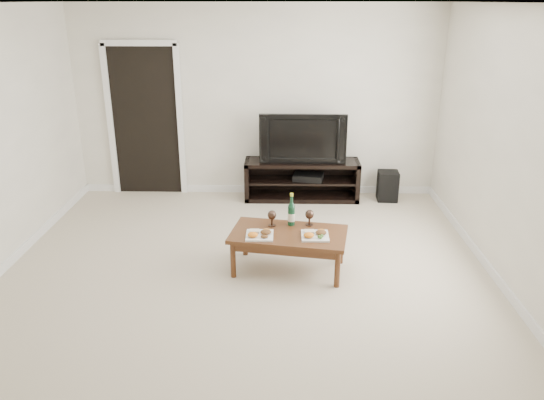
% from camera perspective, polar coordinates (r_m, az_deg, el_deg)
% --- Properties ---
extents(floor, '(5.50, 5.50, 0.00)m').
position_cam_1_polar(floor, '(5.23, -3.03, -9.41)').
color(floor, '#BEB398').
rests_on(floor, ground).
extents(back_wall, '(5.00, 0.04, 2.60)m').
position_cam_1_polar(back_wall, '(7.40, -1.66, 10.44)').
color(back_wall, beige).
rests_on(back_wall, ground).
extents(ceiling, '(5.00, 5.50, 0.04)m').
position_cam_1_polar(ceiling, '(4.52, -3.69, 20.67)').
color(ceiling, white).
rests_on(ceiling, back_wall).
extents(doorway, '(0.90, 0.02, 2.05)m').
position_cam_1_polar(doorway, '(7.66, -13.44, 8.14)').
color(doorway, black).
rests_on(doorway, ground).
extents(media_console, '(1.57, 0.45, 0.55)m').
position_cam_1_polar(media_console, '(7.39, 3.22, 2.18)').
color(media_console, black).
rests_on(media_console, ground).
extents(television, '(1.17, 0.16, 0.67)m').
position_cam_1_polar(television, '(7.22, 3.31, 6.78)').
color(television, black).
rests_on(television, media_console).
extents(av_receiver, '(0.45, 0.37, 0.08)m').
position_cam_1_polar(av_receiver, '(7.37, 3.92, 2.52)').
color(av_receiver, black).
rests_on(av_receiver, media_console).
extents(subwoofer, '(0.29, 0.29, 0.41)m').
position_cam_1_polar(subwoofer, '(7.52, 12.33, 1.49)').
color(subwoofer, black).
rests_on(subwoofer, ground).
extents(coffee_table, '(1.25, 0.82, 0.42)m').
position_cam_1_polar(coffee_table, '(5.45, 1.79, -5.53)').
color(coffee_table, '#552C17').
rests_on(coffee_table, ground).
extents(plate_left, '(0.27, 0.27, 0.07)m').
position_cam_1_polar(plate_left, '(5.27, -1.34, -3.58)').
color(plate_left, white).
rests_on(plate_left, coffee_table).
extents(plate_right, '(0.27, 0.27, 0.07)m').
position_cam_1_polar(plate_right, '(5.27, 4.65, -3.62)').
color(plate_right, white).
rests_on(plate_right, coffee_table).
extents(wine_bottle, '(0.07, 0.07, 0.35)m').
position_cam_1_polar(wine_bottle, '(5.48, 2.11, -0.99)').
color(wine_bottle, '#0E361F').
rests_on(wine_bottle, coffee_table).
extents(goblet_left, '(0.09, 0.09, 0.17)m').
position_cam_1_polar(goblet_left, '(5.48, -0.01, -1.97)').
color(goblet_left, '#38271E').
rests_on(goblet_left, coffee_table).
extents(goblet_right, '(0.09, 0.09, 0.17)m').
position_cam_1_polar(goblet_right, '(5.51, 4.05, -1.90)').
color(goblet_right, '#38271E').
rests_on(goblet_right, coffee_table).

